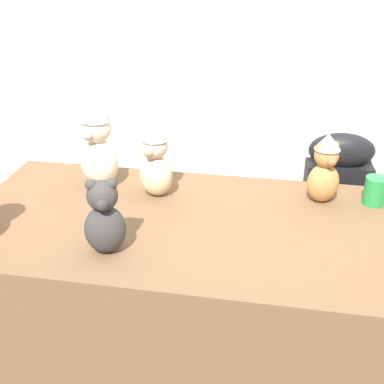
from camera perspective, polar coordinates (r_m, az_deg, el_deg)
The scene contains 8 objects.
wall_back at distance 2.26m, azimuth 3.14°, elevation 17.35°, with size 7.00×0.08×2.60m, color silver.
display_table at distance 2.04m, azimuth 0.00°, elevation -12.54°, with size 1.67×0.82×0.75m, color brown.
instrument_case at distance 2.43m, azimuth 15.32°, elevation -3.87°, with size 0.29×0.14×0.93m.
teddy_bear_sand at distance 1.96m, azimuth -4.15°, elevation 3.52°, with size 0.16×0.15×0.30m.
teddy_bear_charcoal at distance 1.62m, azimuth -9.82°, elevation -2.99°, with size 0.16×0.15×0.26m.
teddy_bear_cream at distance 2.06m, azimuth -10.55°, elevation 5.21°, with size 0.20×0.18×0.35m.
teddy_bear_caramel at distance 1.97m, azimuth 14.70°, elevation 2.50°, with size 0.16×0.15×0.27m.
party_cup_green at distance 2.04m, azimuth 19.85°, elevation 0.13°, with size 0.08×0.08×0.11m, color #238C3D.
Camera 1 is at (0.28, -1.30, 1.68)m, focal length 47.44 mm.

